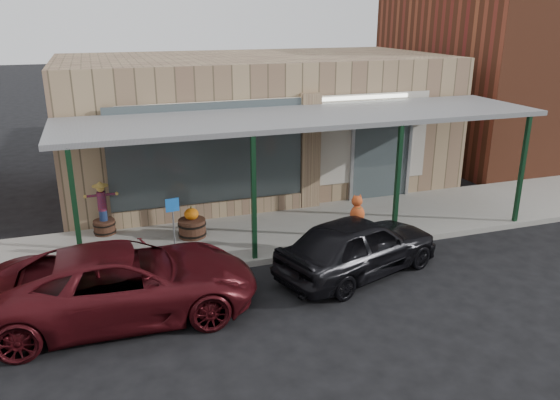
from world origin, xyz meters
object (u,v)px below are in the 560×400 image
object	(u,v)px
barrel_scarecrow	(103,216)
handicap_sign	(173,221)
parked_sedan	(358,245)
barrel_pumpkin	(192,226)
car_maroon	(124,282)

from	to	relation	value
barrel_scarecrow	handicap_sign	xyz separation A→B (m)	(1.47, -2.14, 0.48)
barrel_scarecrow	parked_sedan	distance (m)	6.46
barrel_pumpkin	car_maroon	xyz separation A→B (m)	(-1.81, -3.10, 0.26)
barrel_scarecrow	parked_sedan	bearing A→B (deg)	-12.63
parked_sedan	handicap_sign	bearing A→B (deg)	47.06
parked_sedan	car_maroon	bearing A→B (deg)	73.43
barrel_scarecrow	car_maroon	world-z (taller)	barrel_scarecrow
barrel_pumpkin	parked_sedan	world-z (taller)	parked_sedan
handicap_sign	car_maroon	xyz separation A→B (m)	(-1.21, -1.87, -0.40)
car_maroon	barrel_pumpkin	bearing A→B (deg)	-28.90
handicap_sign	barrel_pumpkin	bearing A→B (deg)	55.90
barrel_pumpkin	car_maroon	bearing A→B (deg)	-120.34
handicap_sign	parked_sedan	bearing A→B (deg)	-32.24
handicap_sign	car_maroon	distance (m)	2.26
barrel_scarecrow	parked_sedan	world-z (taller)	parked_sedan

